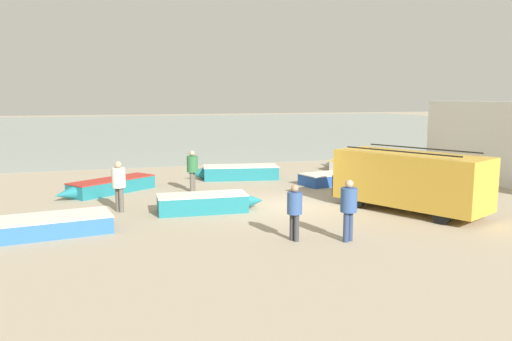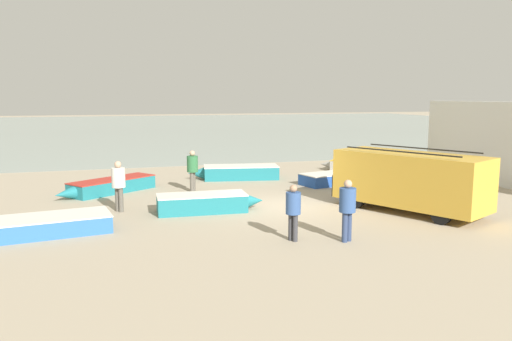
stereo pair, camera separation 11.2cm
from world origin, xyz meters
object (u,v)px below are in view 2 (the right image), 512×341
Objects in this scene: fisherman_1 at (347,205)px; fisherman_2 at (293,208)px; fishing_rowboat_2 at (364,166)px; fishing_rowboat_5 at (42,226)px; parked_van at (409,179)px; fishing_rowboat_0 at (109,186)px; fishing_rowboat_3 at (238,172)px; fishing_rowboat_4 at (335,178)px; fishing_rowboat_1 at (206,203)px; fisherman_0 at (192,167)px; fisherman_3 at (119,182)px.

fisherman_1 is 1.53m from fisherman_2.
fishing_rowboat_2 is 0.89× the size of fishing_rowboat_5.
parked_van is 1.35× the size of fishing_rowboat_0.
fishing_rowboat_2 is at bearing -45.82° from parked_van.
fishing_rowboat_3 is 4.87m from fishing_rowboat_4.
fisherman_2 reaches higher than fishing_rowboat_3.
fishing_rowboat_3 is (2.90, 6.65, 0.01)m from fishing_rowboat_1.
fisherman_1 is at bearing 101.38° from fishing_rowboat_2.
fishing_rowboat_5 is at bearing -100.28° from fisherman_0.
fisherman_3 is at bearing 54.16° from fishing_rowboat_3.
parked_van is at bearing 112.66° from fishing_rowboat_2.
fishing_rowboat_4 is (10.25, -0.73, -0.02)m from fishing_rowboat_0.
fishing_rowboat_0 is 10.29m from fisherman_2.
fishing_rowboat_4 is (0.02, 6.01, -0.91)m from parked_van.
fishing_rowboat_2 is 2.29× the size of fisherman_1.
fisherman_0 is (-9.96, -3.06, 0.77)m from fishing_rowboat_2.
fishing_rowboat_5 is 2.81× the size of fisherman_2.
fishing_rowboat_1 is 0.84× the size of fishing_rowboat_3.
fishing_rowboat_0 is at bearing 162.49° from fishing_rowboat_4.
fishing_rowboat_4 is 0.85× the size of fishing_rowboat_5.
fishing_rowboat_5 is (-12.22, 0.53, -0.91)m from parked_van.
fisherman_0 is (-6.76, 5.96, -0.10)m from parked_van.
fishing_rowboat_4 is at bearing 32.00° from fishing_rowboat_1.
fishing_rowboat_4 is 13.40m from fishing_rowboat_5.
fishing_rowboat_5 is (-5.29, -1.56, -0.05)m from fishing_rowboat_1.
fishing_rowboat_2 is 10.45m from fisherman_0.
fisherman_1 is at bearing -46.49° from fisherman_2.
fishing_rowboat_1 is at bearing 76.19° from fishing_rowboat_3.
parked_van reaches higher than fishing_rowboat_3.
fishing_rowboat_0 is at bearing -157.70° from fisherman_0.
fishing_rowboat_4 is at bearing 132.20° from fisherman_1.
fisherman_3 is (-5.88, -5.76, 0.76)m from fishing_rowboat_3.
fishing_rowboat_3 is at bearing 6.26° from fisherman_3.
fishing_rowboat_3 reaches higher than fishing_rowboat_2.
fisherman_1 reaches higher than fisherman_2.
fishing_rowboat_1 is 7.25m from fishing_rowboat_3.
fishing_rowboat_3 is 2.51× the size of fisherman_3.
fisherman_1 is at bearing -127.11° from fishing_rowboat_4.
fisherman_1 is (0.21, -11.48, 0.73)m from fishing_rowboat_3.
fisherman_0 reaches higher than fisherman_1.
fisherman_1 is (-7.02, -11.77, 0.76)m from fishing_rowboat_2.
fisherman_2 is at bearing -133.33° from fisherman_1.
fishing_rowboat_5 is (-1.98, -6.20, -0.03)m from fishing_rowboat_0.
fisherman_0 is 1.10× the size of fisherman_2.
fishing_rowboat_0 is at bearing 30.39° from parked_van.
fishing_rowboat_3 is 8.27m from fisherman_3.
fisherman_0 is at bearing 5.38° from fisherman_3.
fisherman_3 is at bearing -157.35° from fisherman_1.
fisherman_0 reaches higher than fishing_rowboat_5.
fishing_rowboat_1 is 7.97m from fishing_rowboat_4.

